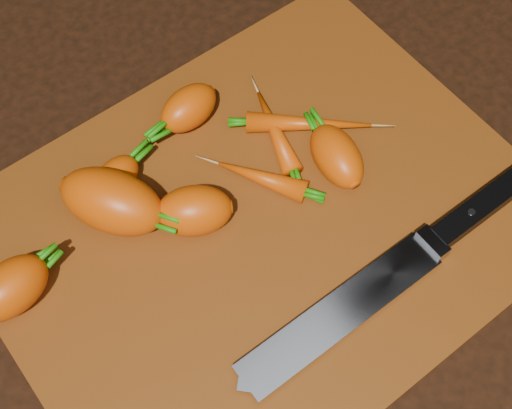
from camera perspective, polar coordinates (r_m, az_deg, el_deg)
ground at (r=0.69m, az=0.51°, el=-1.98°), size 2.00×2.00×0.01m
cutting_board at (r=0.68m, az=0.51°, el=-1.56°), size 0.50×0.40×0.01m
carrot_0 at (r=0.65m, az=-19.02°, el=-6.35°), size 0.08×0.06×0.05m
carrot_1 at (r=0.65m, az=-4.97°, el=-0.51°), size 0.08×0.08×0.05m
carrot_2 at (r=0.66m, az=-11.44°, el=0.24°), size 0.10×0.12×0.06m
carrot_3 at (r=0.69m, az=6.47°, el=3.86°), size 0.06×0.08×0.04m
carrot_4 at (r=0.72m, az=-5.41°, el=7.70°), size 0.07×0.05×0.04m
carrot_5 at (r=0.69m, az=-11.10°, el=2.22°), size 0.06×0.04×0.03m
carrot_6 at (r=0.71m, az=1.54°, el=5.91°), size 0.05×0.10×0.02m
carrot_7 at (r=0.72m, az=4.25°, el=6.47°), size 0.11×0.10×0.02m
carrot_8 at (r=0.68m, az=0.44°, el=2.15°), size 0.07×0.09×0.02m
knife at (r=0.64m, az=8.19°, el=-7.52°), size 0.34×0.04×0.02m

